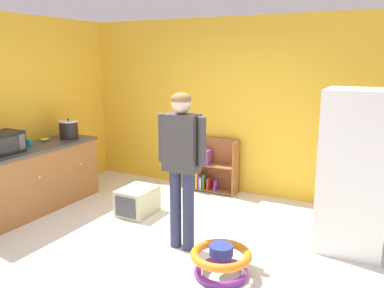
% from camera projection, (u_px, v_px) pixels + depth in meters
% --- Properties ---
extents(ground_plane, '(12.00, 12.00, 0.00)m').
position_uv_depth(ground_plane, '(159.00, 251.00, 4.45)').
color(ground_plane, silver).
rests_on(ground_plane, ground).
extents(back_wall, '(5.20, 0.06, 2.70)m').
position_uv_depth(back_wall, '(237.00, 107.00, 6.18)').
color(back_wall, yellow).
rests_on(back_wall, ground).
extents(left_side_wall, '(0.06, 2.99, 2.70)m').
position_uv_depth(left_side_wall, '(37.00, 108.00, 6.04)').
color(left_side_wall, gold).
rests_on(left_side_wall, ground).
extents(kitchen_counter, '(0.65, 2.35, 0.90)m').
position_uv_depth(kitchen_counter, '(23.00, 182.00, 5.41)').
color(kitchen_counter, '#9A6334').
rests_on(kitchen_counter, ground).
extents(refrigerator, '(0.73, 0.68, 1.78)m').
position_uv_depth(refrigerator, '(355.00, 171.00, 4.34)').
color(refrigerator, white).
rests_on(refrigerator, ground).
extents(bookshelf, '(0.80, 0.28, 0.85)m').
position_uv_depth(bookshelf, '(210.00, 168.00, 6.39)').
color(bookshelf, '#9B5E32').
rests_on(bookshelf, ground).
extents(standing_person, '(0.57, 0.22, 1.75)m').
position_uv_depth(standing_person, '(182.00, 157.00, 4.30)').
color(standing_person, '#303655').
rests_on(standing_person, ground).
extents(baby_walker, '(0.60, 0.60, 0.32)m').
position_uv_depth(baby_walker, '(221.00, 261.00, 3.91)').
color(baby_walker, purple).
rests_on(baby_walker, ground).
extents(pet_carrier, '(0.42, 0.55, 0.36)m').
position_uv_depth(pet_carrier, '(137.00, 201.00, 5.47)').
color(pet_carrier, beige).
rests_on(pet_carrier, ground).
extents(microwave, '(0.37, 0.48, 0.28)m').
position_uv_depth(microwave, '(1.00, 143.00, 5.06)').
color(microwave, black).
rests_on(microwave, kitchen_counter).
extents(crock_pot, '(0.28, 0.28, 0.30)m').
position_uv_depth(crock_pot, '(69.00, 130.00, 6.01)').
color(crock_pot, black).
rests_on(crock_pot, kitchen_counter).
extents(banana_bunch, '(0.12, 0.16, 0.04)m').
position_uv_depth(banana_bunch, '(45.00, 139.00, 5.85)').
color(banana_bunch, yellow).
rests_on(banana_bunch, kitchen_counter).
extents(teal_cup, '(0.08, 0.08, 0.09)m').
position_uv_depth(teal_cup, '(30.00, 143.00, 5.52)').
color(teal_cup, teal).
rests_on(teal_cup, kitchen_counter).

